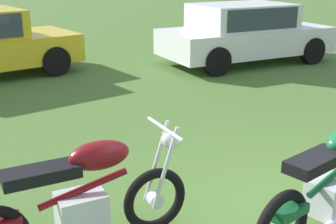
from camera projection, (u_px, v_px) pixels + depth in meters
ground_plane at (308, 224)px, 4.28m from camera, size 120.00×120.00×0.00m
motorcycle_maroon at (82, 200)px, 3.75m from camera, size 2.02×0.71×1.02m
motorcycle_green at (332, 185)px, 4.00m from camera, size 1.93×0.98×1.02m
car_white at (244, 30)px, 10.93m from camera, size 4.34×2.30×1.43m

